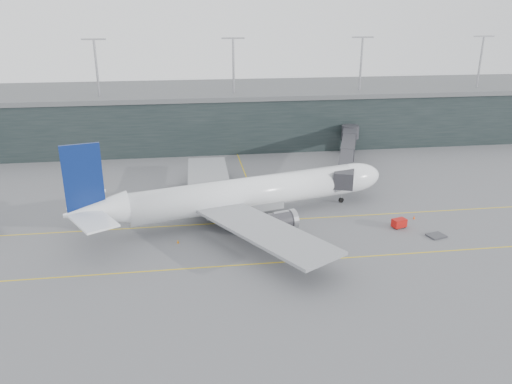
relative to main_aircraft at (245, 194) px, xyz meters
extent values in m
plane|color=#5E5E63|center=(-1.79, 2.30, -4.73)|extent=(320.00, 320.00, 0.00)
cube|color=yellow|center=(-1.79, -1.70, -4.72)|extent=(160.00, 0.25, 0.02)
cube|color=yellow|center=(-1.79, -17.70, -4.72)|extent=(160.00, 0.25, 0.02)
cube|color=yellow|center=(3.21, 22.30, -4.72)|extent=(0.25, 60.00, 0.02)
cube|color=black|center=(-1.79, 60.30, 2.27)|extent=(240.00, 35.00, 14.00)
cube|color=#535658|center=(-1.79, 60.30, 9.87)|extent=(240.00, 36.00, 1.20)
cylinder|color=#9E9EA3|center=(-31.79, 50.30, 17.27)|extent=(0.60, 0.60, 14.00)
cylinder|color=#9E9EA3|center=(3.21, 50.30, 17.27)|extent=(0.60, 0.60, 14.00)
cylinder|color=#9E9EA3|center=(38.21, 50.30, 17.27)|extent=(0.60, 0.60, 14.00)
cylinder|color=#9E9EA3|center=(73.21, 50.30, 17.27)|extent=(0.60, 0.60, 14.00)
cylinder|color=white|center=(0.41, 0.11, 0.15)|extent=(42.39, 16.36, 5.71)
ellipsoid|color=white|center=(22.21, 5.89, 0.15)|extent=(13.05, 8.59, 5.71)
cone|color=white|center=(-24.95, -6.61, 0.80)|extent=(11.19, 7.89, 5.48)
cube|color=gray|center=(-0.48, -0.13, -2.06)|extent=(15.42, 8.22, 1.84)
cube|color=black|center=(25.59, 6.78, 1.07)|extent=(2.66, 3.19, 0.74)
cube|color=gray|center=(1.40, -14.39, -0.77)|extent=(20.80, 27.17, 0.51)
cylinder|color=#3B3B40|center=(4.43, -7.87, -2.33)|extent=(7.05, 4.76, 3.22)
cube|color=gray|center=(-5.91, 13.19, -0.77)|extent=(8.82, 26.86, 0.51)
cylinder|color=#3B3B40|center=(-0.05, 9.03, -2.33)|extent=(7.05, 4.76, 3.22)
cube|color=navy|center=(-26.28, -6.96, 6.59)|extent=(5.90, 1.98, 11.05)
cube|color=white|center=(-24.54, -11.74, 1.26)|extent=(8.51, 9.71, 0.32)
cube|color=white|center=(-27.13, -1.95, 1.26)|extent=(5.09, 8.30, 0.32)
cylinder|color=black|center=(19.99, 5.30, -4.22)|extent=(1.07, 0.62, 1.01)
cylinder|color=#9E9EA3|center=(19.99, 5.30, -3.53)|extent=(0.28, 0.28, 2.39)
cylinder|color=black|center=(-2.02, -5.10, -4.13)|extent=(1.27, 0.75, 1.20)
cylinder|color=black|center=(-4.28, 3.44, -4.13)|extent=(1.27, 0.75, 1.20)
cube|color=#2C2C31|center=(19.49, 2.98, 0.98)|extent=(4.83, 5.10, 3.19)
cube|color=#2C2C31|center=(22.71, 11.89, 0.98)|extent=(7.72, 14.92, 2.85)
cube|color=#2C2C31|center=(27.75, 25.84, 0.98)|extent=(7.99, 15.02, 2.97)
cube|color=#2C2C31|center=(32.79, 39.79, 0.98)|extent=(8.26, 15.11, 3.08)
cylinder|color=#9E9EA3|center=(22.98, 12.64, -2.56)|extent=(0.57, 0.57, 4.34)
cube|color=#3B3B40|center=(22.98, 12.64, -4.33)|extent=(2.73, 2.39, 0.80)
cylinder|color=#2C2C31|center=(19.49, 42.80, 0.98)|extent=(4.56, 4.56, 3.42)
cylinder|color=#2C2C31|center=(19.49, 42.80, -2.67)|extent=(2.05, 2.05, 4.11)
cube|color=#B5100C|center=(26.39, -8.02, -3.80)|extent=(2.73, 2.15, 1.42)
cylinder|color=black|center=(25.71, -8.79, -4.51)|extent=(0.46, 0.28, 0.44)
cylinder|color=black|center=(27.38, -8.29, -4.51)|extent=(0.46, 0.28, 0.44)
cylinder|color=black|center=(25.40, -7.74, -4.51)|extent=(0.46, 0.28, 0.44)
cylinder|color=black|center=(27.07, -7.25, -4.51)|extent=(0.46, 0.28, 0.44)
cube|color=#37373C|center=(31.18, -12.43, -4.56)|extent=(3.38, 2.99, 0.29)
cube|color=#3B3B40|center=(-8.21, 13.38, -4.58)|extent=(2.11, 1.79, 0.19)
cube|color=#A0A4AC|center=(-8.21, 13.38, -3.73)|extent=(1.72, 1.64, 1.42)
cube|color=#24458E|center=(-8.21, 13.38, -2.99)|extent=(1.77, 1.69, 0.08)
cube|color=#3B3B40|center=(-3.56, 13.81, -4.58)|extent=(2.21, 1.94, 0.19)
cube|color=silver|center=(-3.56, 13.81, -3.73)|extent=(1.82, 1.75, 1.42)
cube|color=#24458E|center=(-3.56, 13.81, -2.99)|extent=(1.88, 1.81, 0.08)
cube|color=#3B3B40|center=(-2.63, 11.83, -4.60)|extent=(2.02, 1.74, 0.18)
cube|color=silver|center=(-2.63, 11.83, -3.80)|extent=(1.65, 1.58, 1.32)
cube|color=#24458E|center=(-2.63, 11.83, -3.12)|extent=(1.70, 1.64, 0.07)
cone|color=#FB4E0D|center=(30.75, -4.71, -4.37)|extent=(0.45, 0.45, 0.71)
cone|color=red|center=(8.55, -16.81, -4.36)|extent=(0.46, 0.46, 0.74)
cone|color=#EB430D|center=(6.68, 12.06, -4.42)|extent=(0.39, 0.39, 0.62)
cone|color=orange|center=(-12.15, -8.79, -4.41)|extent=(0.40, 0.40, 0.64)
camera|label=1|loc=(-9.85, -84.05, 31.43)|focal=35.00mm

